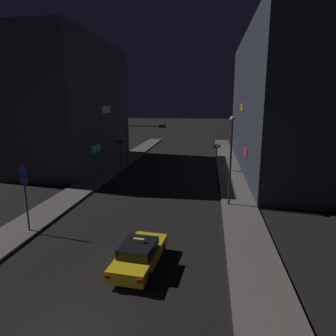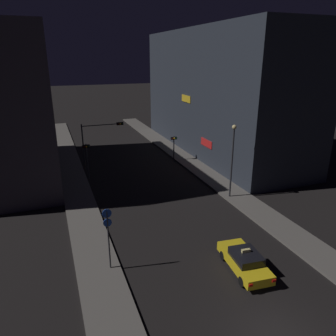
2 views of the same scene
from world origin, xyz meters
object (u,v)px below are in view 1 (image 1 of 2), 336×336
Objects in this scene: traffic_light_left_kerb at (120,149)px; sign_pole_left at (25,193)px; traffic_light_overhead at (142,136)px; taxi at (139,254)px; street_lamp_near_block at (231,151)px; traffic_light_right_kerb at (217,152)px.

sign_pole_left reaches higher than traffic_light_left_kerb.
sign_pole_left is at bearing -97.78° from traffic_light_overhead.
sign_pole_left is at bearing -92.93° from traffic_light_left_kerb.
street_lamp_near_block reaches higher than taxi.
sign_pole_left reaches higher than taxi.
taxi is 1.16× the size of traffic_light_left_kerb.
traffic_light_overhead reaches higher than traffic_light_left_kerb.
street_lamp_near_block is (12.09, -10.31, 1.73)m from traffic_light_left_kerb.
traffic_light_left_kerb is 0.95× the size of sign_pole_left.
traffic_light_left_kerb is 0.56× the size of street_lamp_near_block.
taxi is at bearing -21.11° from sign_pole_left.
traffic_light_right_kerb is (11.28, 2.32, -0.40)m from traffic_light_left_kerb.
traffic_light_left_kerb is 17.30m from sign_pole_left.
sign_pole_left reaches higher than traffic_light_right_kerb.
traffic_light_right_kerb is 23.07m from sign_pole_left.
taxi is at bearing -116.35° from street_lamp_near_block.
traffic_light_right_kerb is at bearing -4.59° from traffic_light_overhead.
sign_pole_left is (-0.88, -17.27, -0.12)m from traffic_light_left_kerb.
taxi is 1.38× the size of traffic_light_right_kerb.
street_lamp_near_block is at bearing -86.31° from traffic_light_right_kerb.
traffic_light_right_kerb reaches higher than taxi.
traffic_light_right_kerb is at bearing 93.69° from street_lamp_near_block.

